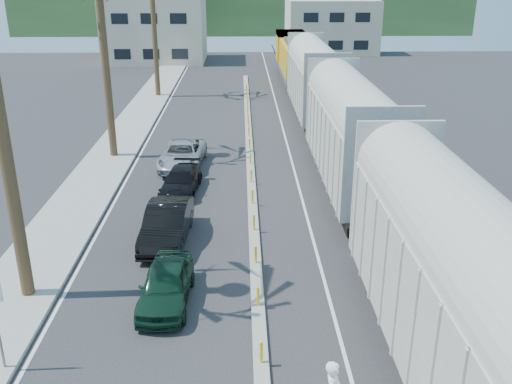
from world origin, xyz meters
TOP-DOWN VIEW (x-y plane):
  - sidewalk at (-8.50, 25.00)m, footprint 3.00×90.00m
  - rails at (5.00, 28.00)m, footprint 1.56×100.00m
  - median at (0.00, 19.96)m, footprint 0.45×60.00m
  - lane_markings at (-2.15, 25.00)m, footprint 9.42×90.00m
  - freight_train at (5.00, 21.84)m, footprint 3.00×60.94m
  - buildings at (-6.41, 71.66)m, footprint 38.00×27.00m
  - car_lead at (-3.12, 5.49)m, footprint 1.92×4.20m
  - car_second at (-3.65, 10.30)m, footprint 2.18×4.97m
  - car_third at (-3.62, 15.95)m, footprint 2.50×4.56m
  - car_rear at (-3.95, 20.19)m, footprint 3.09×5.43m

SIDE VIEW (x-z plane):
  - lane_markings at x=-2.15m, z-range 0.00..0.01m
  - rails at x=5.00m, z-range 0.00..0.06m
  - sidewalk at x=-8.50m, z-range 0.00..0.15m
  - median at x=0.00m, z-range -0.34..0.51m
  - car_third at x=-3.62m, z-range 0.00..1.23m
  - car_lead at x=-3.12m, z-range 0.00..1.39m
  - car_rear at x=-3.95m, z-range 0.00..1.41m
  - car_second at x=-3.65m, z-range 0.00..1.58m
  - freight_train at x=5.00m, z-range -0.02..5.83m
  - buildings at x=-6.41m, z-range -0.64..9.36m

